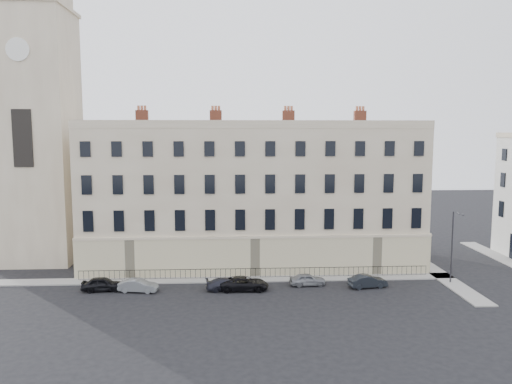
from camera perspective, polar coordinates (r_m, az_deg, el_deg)
ground at (r=46.51m, az=7.85°, el=-11.54°), size 160.00×160.00×0.00m
terrace at (r=55.79m, az=-0.39°, el=-0.49°), size 36.22×12.22×17.00m
church_tower at (r=61.31m, az=-23.93°, el=10.05°), size 8.00×8.13×44.00m
pavement_terrace at (r=50.48m, az=-4.65°, el=-9.94°), size 48.00×2.00×0.12m
pavement_east_return at (r=57.53m, az=19.25°, el=-8.20°), size 2.00×24.00×0.12m
pavement_adjacent at (r=63.65m, az=26.98°, el=-7.14°), size 2.00×20.00×0.12m
railings at (r=50.77m, az=-0.07°, el=-9.24°), size 35.00×0.04×0.96m
car_a at (r=49.03m, az=-17.10°, el=-10.01°), size 3.90×1.75×1.30m
car_b at (r=47.92m, az=-13.30°, el=-10.36°), size 3.74×1.75×1.18m
car_c at (r=47.29m, az=-3.40°, el=-10.46°), size 4.02×2.10×1.11m
car_d at (r=47.17m, az=-1.35°, el=-10.41°), size 4.56×2.17×1.26m
car_e at (r=48.75m, az=5.91°, el=-9.92°), size 3.51×1.59×1.17m
car_f at (r=49.05m, az=12.63°, el=-9.92°), size 3.83×1.88×1.21m
streetlamp at (r=51.83m, az=21.57°, el=-5.54°), size 0.56×1.50×7.09m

